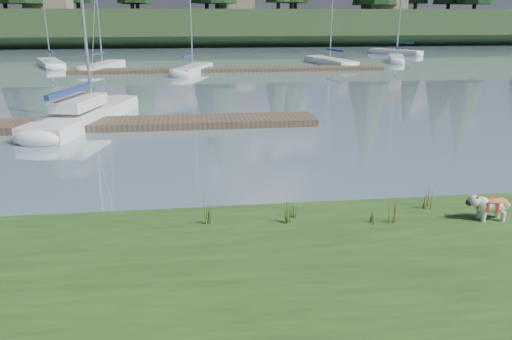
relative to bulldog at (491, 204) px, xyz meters
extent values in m
plane|color=#839FAC|center=(-4.95, 33.01, -0.70)|extent=(200.00, 200.00, 0.00)
cube|color=#2B501B|center=(-4.95, -2.99, -0.52)|extent=(60.00, 9.00, 0.35)
cube|color=#1F3319|center=(-4.95, 76.01, 1.80)|extent=(200.00, 20.00, 5.00)
cylinder|color=silver|center=(-0.19, -0.09, -0.24)|extent=(0.10, 0.10, 0.21)
cylinder|color=silver|center=(-0.18, 0.12, -0.24)|extent=(0.10, 0.10, 0.21)
cylinder|color=silver|center=(0.23, -0.12, -0.24)|extent=(0.10, 0.10, 0.21)
cylinder|color=silver|center=(0.25, 0.09, -0.24)|extent=(0.10, 0.10, 0.21)
ellipsoid|color=silver|center=(0.04, 0.00, -0.02)|extent=(0.72, 0.40, 0.33)
ellipsoid|color=#A36F3D|center=(0.04, 0.00, 0.09)|extent=(0.51, 0.36, 0.12)
ellipsoid|color=silver|center=(-0.38, 0.03, 0.09)|extent=(0.26, 0.27, 0.24)
cube|color=black|center=(-0.49, 0.04, 0.04)|extent=(0.08, 0.13, 0.10)
cube|color=white|center=(-10.89, 13.23, -0.48)|extent=(3.77, 8.26, 0.70)
ellipsoid|color=white|center=(-9.89, 17.13, -0.48)|extent=(2.25, 2.56, 0.70)
cube|color=navy|center=(-11.18, 12.08, 0.85)|extent=(1.10, 3.60, 0.20)
cube|color=white|center=(-11.00, 12.79, 0.25)|extent=(1.97, 3.16, 0.45)
cube|color=#4C3D2C|center=(-8.95, 12.01, -0.55)|extent=(16.00, 2.00, 0.30)
cube|color=#4C3D2C|center=(-2.95, 33.01, -0.55)|extent=(26.00, 2.20, 0.30)
cube|color=white|center=(-18.85, 39.00, -0.48)|extent=(4.11, 7.27, 0.70)
ellipsoid|color=white|center=(-20.14, 42.34, -0.48)|extent=(2.16, 2.39, 0.70)
cube|color=navy|center=(-18.49, 38.09, 0.70)|extent=(1.22, 2.73, 0.20)
cube|color=white|center=(-13.74, 35.79, -0.48)|extent=(3.07, 6.95, 0.70)
ellipsoid|color=white|center=(-12.96, 39.09, -0.48)|extent=(1.87, 2.14, 0.70)
cube|color=navy|center=(-13.96, 34.89, 0.70)|extent=(0.82, 2.67, 0.20)
cube|color=white|center=(-6.07, 32.31, -0.48)|extent=(3.51, 6.65, 0.70)
ellipsoid|color=white|center=(-5.01, 35.40, -0.48)|extent=(1.92, 2.14, 0.70)
cube|color=navy|center=(-6.35, 31.47, 0.70)|extent=(1.03, 2.52, 0.20)
cube|color=white|center=(6.90, 37.75, -0.48)|extent=(3.32, 8.18, 0.70)
ellipsoid|color=white|center=(6.13, 41.66, -0.48)|extent=(2.13, 2.47, 0.70)
cube|color=navy|center=(7.11, 36.68, 0.70)|extent=(0.81, 3.15, 0.20)
cube|color=white|center=(14.38, 39.89, -0.48)|extent=(3.26, 6.01, 0.70)
ellipsoid|color=white|center=(15.38, 42.67, -0.48)|extent=(1.76, 1.95, 0.70)
cylinder|color=silver|center=(14.38, 39.89, 4.66)|extent=(0.12, 0.12, 9.11)
cube|color=navy|center=(14.11, 39.13, 0.70)|extent=(0.98, 2.28, 0.20)
cube|color=white|center=(18.04, 48.74, -0.48)|extent=(4.65, 5.93, 0.70)
ellipsoid|color=white|center=(16.30, 51.31, -0.48)|extent=(2.07, 2.16, 0.70)
cylinder|color=silver|center=(18.04, 48.74, 4.73)|extent=(0.12, 0.12, 9.26)
cube|color=navy|center=(18.52, 48.04, 0.70)|extent=(1.55, 2.15, 0.20)
cone|color=#475B23|center=(-4.38, 0.37, -0.05)|extent=(0.03, 0.03, 0.60)
cone|color=brown|center=(-4.27, 0.30, -0.11)|extent=(0.03, 0.03, 0.48)
cone|color=#475B23|center=(-4.32, 0.40, -0.02)|extent=(0.03, 0.03, 0.66)
cone|color=brown|center=(-4.24, 0.34, -0.14)|extent=(0.03, 0.03, 0.42)
cone|color=#475B23|center=(-4.36, 0.29, -0.08)|extent=(0.03, 0.03, 0.54)
cone|color=#475B23|center=(-4.16, 0.70, -0.12)|extent=(0.03, 0.03, 0.46)
cone|color=brown|center=(-4.05, 0.63, -0.16)|extent=(0.03, 0.03, 0.37)
cone|color=#475B23|center=(-4.10, 0.73, -0.10)|extent=(0.03, 0.03, 0.50)
cone|color=brown|center=(-4.02, 0.67, -0.19)|extent=(0.03, 0.03, 0.32)
cone|color=#475B23|center=(-4.14, 0.62, -0.14)|extent=(0.03, 0.03, 0.41)
cone|color=#475B23|center=(-2.18, 0.14, -0.04)|extent=(0.03, 0.03, 0.62)
cone|color=brown|center=(-2.07, 0.07, -0.10)|extent=(0.03, 0.03, 0.50)
cone|color=#475B23|center=(-2.12, 0.17, -0.01)|extent=(0.03, 0.03, 0.68)
cone|color=brown|center=(-2.04, 0.11, -0.13)|extent=(0.03, 0.03, 0.43)
cone|color=#475B23|center=(-2.16, 0.06, -0.07)|extent=(0.03, 0.03, 0.56)
cone|color=#475B23|center=(-6.06, 0.60, -0.05)|extent=(0.03, 0.03, 0.60)
cone|color=brown|center=(-5.95, 0.53, -0.11)|extent=(0.03, 0.03, 0.48)
cone|color=#475B23|center=(-6.00, 0.63, -0.02)|extent=(0.03, 0.03, 0.66)
cone|color=brown|center=(-5.92, 0.57, -0.14)|extent=(0.03, 0.03, 0.42)
cone|color=#475B23|center=(-6.04, 0.52, -0.08)|extent=(0.03, 0.03, 0.54)
cone|color=#475B23|center=(-2.52, 0.15, -0.17)|extent=(0.03, 0.03, 0.34)
cone|color=brown|center=(-2.41, 0.08, -0.21)|extent=(0.03, 0.03, 0.28)
cone|color=#475B23|center=(-2.46, 0.18, -0.16)|extent=(0.03, 0.03, 0.38)
cone|color=brown|center=(-2.38, 0.12, -0.23)|extent=(0.03, 0.03, 0.24)
cone|color=#475B23|center=(-2.50, 0.07, -0.19)|extent=(0.03, 0.03, 0.31)
cone|color=#475B23|center=(-1.12, 0.84, -0.11)|extent=(0.03, 0.03, 0.48)
cone|color=brown|center=(-1.01, 0.77, -0.15)|extent=(0.03, 0.03, 0.39)
cone|color=#475B23|center=(-1.06, 0.87, -0.08)|extent=(0.03, 0.03, 0.53)
cone|color=brown|center=(-0.98, 0.81, -0.18)|extent=(0.03, 0.03, 0.34)
cone|color=#475B23|center=(-1.10, 0.76, -0.13)|extent=(0.03, 0.03, 0.43)
cube|color=#33281C|center=(-4.95, 1.41, -0.63)|extent=(60.00, 0.50, 0.14)
cylinder|color=#382619|center=(-29.95, 71.01, 5.20)|extent=(0.60, 0.60, 1.80)
cylinder|color=#382619|center=(-14.95, 75.01, 5.20)|extent=(0.60, 0.60, 1.80)
cylinder|color=#382619|center=(-1.95, 69.01, 5.20)|extent=(0.60, 0.60, 1.80)
cylinder|color=#382619|center=(10.05, 73.01, 5.20)|extent=(0.60, 0.60, 1.80)
cylinder|color=#382619|center=(23.05, 71.01, 5.20)|extent=(0.60, 0.60, 1.80)
cylinder|color=#382619|center=(37.05, 74.01, 5.20)|extent=(0.60, 0.60, 1.80)
cube|color=gray|center=(-26.95, 73.01, 5.70)|extent=(6.00, 5.00, 2.80)
cube|color=gray|center=(1.05, 74.01, 5.70)|extent=(6.00, 5.00, 2.80)
cube|color=gray|center=(25.05, 72.01, 5.70)|extent=(6.00, 5.00, 2.80)
camera|label=1|loc=(-6.21, -9.16, 3.85)|focal=35.00mm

